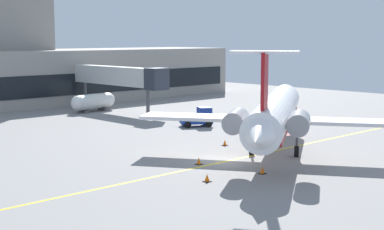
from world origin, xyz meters
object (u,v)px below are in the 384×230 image
object	(u,v)px
fuel_tank	(93,102)
marshaller	(283,117)
regional_jet	(275,113)
pushback_tractor	(199,118)

from	to	relation	value
fuel_tank	marshaller	xyz separation A→B (m)	(8.15, -24.57, -0.34)
regional_jet	marshaller	distance (m)	16.63
fuel_tank	marshaller	size ratio (longest dim) A/B	3.74
regional_jet	fuel_tank	distance (m)	34.44
fuel_tank	marshaller	world-z (taller)	fuel_tank
regional_jet	fuel_tank	world-z (taller)	regional_jet
pushback_tractor	fuel_tank	bearing A→B (deg)	92.92
regional_jet	fuel_tank	xyz separation A→B (m)	(5.35, 33.96, -2.13)
pushback_tractor	fuel_tank	world-z (taller)	fuel_tank
pushback_tractor	regional_jet	bearing A→B (deg)	-112.50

